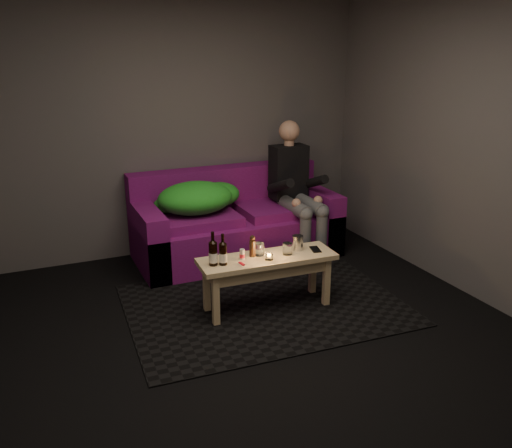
{
  "coord_description": "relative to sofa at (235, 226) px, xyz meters",
  "views": [
    {
      "loc": [
        -1.51,
        -3.18,
        2.11
      ],
      "look_at": [
        0.47,
        1.32,
        0.49
      ],
      "focal_mm": 38.0,
      "sensor_mm": 36.0,
      "label": 1
    }
  ],
  "objects": [
    {
      "name": "salt_shaker",
      "position": [
        -0.42,
        -1.23,
        0.19
      ],
      "size": [
        0.05,
        0.05,
        0.09
      ],
      "primitive_type": "cylinder",
      "rotation": [
        0.0,
        0.0,
        -0.31
      ],
      "color": "silver",
      "rests_on": "coffee_table"
    },
    {
      "name": "floor",
      "position": [
        -0.45,
        -1.82,
        -0.32
      ],
      "size": [
        4.5,
        4.5,
        0.0
      ],
      "primitive_type": "plane",
      "color": "black",
      "rests_on": "ground"
    },
    {
      "name": "green_blanket",
      "position": [
        -0.39,
        -0.01,
        0.35
      ],
      "size": [
        0.91,
        0.62,
        0.31
      ],
      "color": "green",
      "rests_on": "sofa"
    },
    {
      "name": "steel_cup",
      "position": [
        0.09,
        -1.22,
        0.21
      ],
      "size": [
        0.11,
        0.11,
        0.13
      ],
      "primitive_type": "cylinder",
      "rotation": [
        0.0,
        0.0,
        0.28
      ],
      "color": "#B0B1B7",
      "rests_on": "coffee_table"
    },
    {
      "name": "red_lighter",
      "position": [
        -0.47,
        -1.33,
        0.15
      ],
      "size": [
        0.03,
        0.07,
        0.01
      ],
      "primitive_type": "cube",
      "rotation": [
        0.0,
        0.0,
        0.13
      ],
      "color": "red",
      "rests_on": "coffee_table"
    },
    {
      "name": "room",
      "position": [
        -0.45,
        -1.35,
        1.32
      ],
      "size": [
        4.5,
        4.5,
        4.5
      ],
      "color": "silver",
      "rests_on": "ground"
    },
    {
      "name": "smartphone",
      "position": [
        0.22,
        -1.28,
        0.15
      ],
      "size": [
        0.1,
        0.16,
        0.01
      ],
      "primitive_type": "cube",
      "rotation": [
        0.0,
        0.0,
        -0.24
      ],
      "color": "black",
      "rests_on": "coffee_table"
    },
    {
      "name": "beer_bottle_b",
      "position": [
        -0.6,
        -1.28,
        0.24
      ],
      "size": [
        0.06,
        0.06,
        0.26
      ],
      "color": "black",
      "rests_on": "coffee_table"
    },
    {
      "name": "beer_bottle_a",
      "position": [
        -0.68,
        -1.25,
        0.25
      ],
      "size": [
        0.07,
        0.07,
        0.28
      ],
      "color": "black",
      "rests_on": "coffee_table"
    },
    {
      "name": "rug",
      "position": [
        -0.21,
        -1.21,
        -0.32
      ],
      "size": [
        2.36,
        1.77,
        0.01
      ],
      "primitive_type": "cube",
      "rotation": [
        0.0,
        0.0,
        -0.05
      ],
      "color": "black",
      "rests_on": "floor"
    },
    {
      "name": "sofa",
      "position": [
        0.0,
        0.0,
        0.0
      ],
      "size": [
        2.06,
        0.93,
        0.89
      ],
      "color": "#690E53",
      "rests_on": "floor"
    },
    {
      "name": "tumbler_back",
      "position": [
        -0.26,
        -1.2,
        0.2
      ],
      "size": [
        0.11,
        0.11,
        0.1
      ],
      "primitive_type": "cylinder",
      "rotation": [
        0.0,
        0.0,
        0.31
      ],
      "color": "white",
      "rests_on": "coffee_table"
    },
    {
      "name": "person",
      "position": [
        0.62,
        -0.17,
        0.39
      ],
      "size": [
        0.37,
        0.86,
        1.38
      ],
      "color": "black",
      "rests_on": "sofa"
    },
    {
      "name": "tealight",
      "position": [
        -0.23,
        -1.33,
        0.17
      ],
      "size": [
        0.07,
        0.07,
        0.05
      ],
      "color": "white",
      "rests_on": "coffee_table"
    },
    {
      "name": "tumbler_front",
      "position": [
        -0.04,
        -1.28,
        0.19
      ],
      "size": [
        0.1,
        0.1,
        0.1
      ],
      "primitive_type": "cylinder",
      "rotation": [
        0.0,
        0.0,
        -0.37
      ],
      "color": "white",
      "rests_on": "coffee_table"
    },
    {
      "name": "pepper_mill",
      "position": [
        -0.32,
        -1.21,
        0.21
      ],
      "size": [
        0.06,
        0.06,
        0.14
      ],
      "primitive_type": "cylinder",
      "rotation": [
        0.0,
        0.0,
        0.25
      ],
      "color": "black",
      "rests_on": "coffee_table"
    },
    {
      "name": "coffee_table",
      "position": [
        -0.21,
        -1.26,
        0.06
      ],
      "size": [
        1.16,
        0.42,
        0.47
      ],
      "rotation": [
        0.0,
        0.0,
        -0.05
      ],
      "color": "tan",
      "rests_on": "rug"
    }
  ]
}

